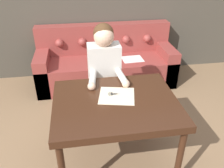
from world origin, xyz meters
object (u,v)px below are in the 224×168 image
Objects in this scene: dining_table at (116,108)px; person at (104,78)px; scissors at (115,94)px; couch at (106,63)px.

dining_table is 0.63m from person.
person is 0.53m from scissors.
scissors is (0.01, 0.11, 0.08)m from dining_table.
dining_table is at bearing -95.96° from scissors.
couch is at bearing 85.67° from scissors.
scissors is (0.03, -0.52, 0.10)m from person.
person is at bearing -98.13° from couch.
person is (-0.16, -1.11, 0.35)m from couch.
scissors is at bearing -94.33° from couch.
dining_table is at bearing -87.85° from person.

